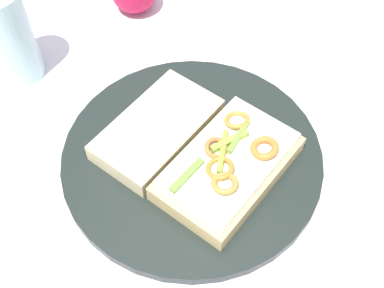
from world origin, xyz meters
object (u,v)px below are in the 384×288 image
at_px(plate, 192,157).
at_px(drinking_glass, 8,36).
at_px(bread_slice_side, 160,127).
at_px(sandwich, 227,167).

bearing_deg(plate, drinking_glass, 91.57).
bearing_deg(drinking_glass, bread_slice_side, -87.12).
height_order(plate, sandwich, sandwich).
height_order(bread_slice_side, drinking_glass, drinking_glass).
bearing_deg(plate, sandwich, -93.81).
bearing_deg(drinking_glass, sandwich, -89.25).
distance_m(sandwich, bread_slice_side, 0.10).
relative_size(sandwich, bread_slice_side, 1.12).
xyz_separation_m(sandwich, bread_slice_side, (0.01, 0.10, -0.01)).
height_order(sandwich, bread_slice_side, sandwich).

